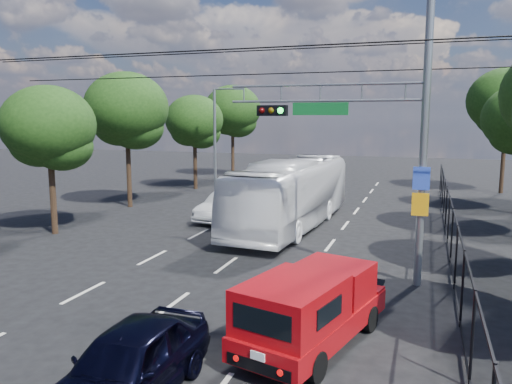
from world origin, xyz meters
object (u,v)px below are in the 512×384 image
at_px(signal_mast, 384,117).
at_px(navy_hatchback, 129,364).
at_px(white_bus, 292,193).
at_px(red_pickup, 312,306).
at_px(white_van, 226,206).

relative_size(signal_mast, navy_hatchback, 2.25).
bearing_deg(navy_hatchback, white_bus, 94.06).
distance_m(red_pickup, white_bus, 12.73).
bearing_deg(signal_mast, red_pickup, -100.76).
relative_size(signal_mast, white_bus, 0.82).
bearing_deg(navy_hatchback, white_van, 106.37).
height_order(red_pickup, navy_hatchback, red_pickup).
bearing_deg(navy_hatchback, signal_mast, 66.82).
distance_m(white_bus, white_van, 3.71).
height_order(navy_hatchback, white_bus, white_bus).
bearing_deg(white_bus, navy_hatchback, -83.06).
relative_size(signal_mast, red_pickup, 1.86).
bearing_deg(red_pickup, signal_mast, 79.24).
distance_m(red_pickup, white_van, 14.57).
bearing_deg(white_van, red_pickup, -53.68).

